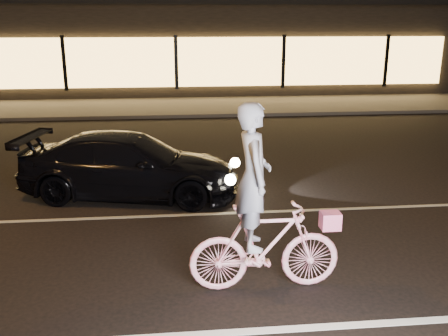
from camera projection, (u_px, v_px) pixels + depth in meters
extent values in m
plane|color=black|center=(190.00, 269.00, 6.88)|extent=(90.00, 90.00, 0.00)
cube|color=silver|center=(195.00, 335.00, 5.45)|extent=(60.00, 0.12, 0.01)
cube|color=gray|center=(186.00, 215.00, 8.78)|extent=(60.00, 0.10, 0.01)
cube|color=#383533|center=(178.00, 107.00, 19.25)|extent=(30.00, 4.00, 0.12)
cube|color=black|center=(175.00, 47.00, 24.41)|extent=(25.00, 8.00, 4.00)
cube|color=black|center=(174.00, 3.00, 23.82)|extent=(25.40, 8.40, 0.30)
cube|color=#FFBC59|center=(176.00, 62.00, 20.62)|extent=(23.00, 0.15, 2.00)
cube|color=black|center=(64.00, 63.00, 20.11)|extent=(0.15, 0.08, 2.20)
cube|color=black|center=(176.00, 62.00, 20.54)|extent=(0.15, 0.08, 2.20)
cube|color=black|center=(283.00, 62.00, 20.98)|extent=(0.15, 0.08, 2.20)
cube|color=black|center=(386.00, 61.00, 21.42)|extent=(0.15, 0.08, 2.20)
imported|color=#FF4776|center=(265.00, 247.00, 6.24)|extent=(1.91, 0.54, 1.15)
imported|color=white|center=(253.00, 177.00, 5.96)|extent=(0.43, 0.66, 1.80)
cube|color=#E24476|center=(330.00, 221.00, 6.23)|extent=(0.24, 0.20, 0.22)
imported|color=black|center=(130.00, 165.00, 9.61)|extent=(4.44, 2.49, 1.22)
sphere|color=#FFF2BF|center=(235.00, 163.00, 9.98)|extent=(0.20, 0.20, 0.20)
sphere|color=#FFF2BF|center=(230.00, 180.00, 8.91)|extent=(0.20, 0.20, 0.20)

